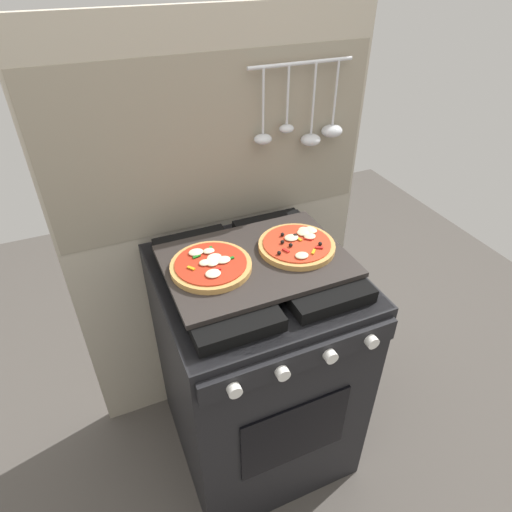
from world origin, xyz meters
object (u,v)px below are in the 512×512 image
object	(u,v)px
stove	(256,364)
pizza_left	(211,265)
pizza_right	(297,245)
baking_tray	(256,261)

from	to	relation	value
stove	pizza_left	bearing A→B (deg)	176.25
stove	pizza_right	world-z (taller)	pizza_right
pizza_left	baking_tray	bearing A→B (deg)	-3.07
baking_tray	pizza_right	bearing A→B (deg)	0.31
stove	baking_tray	distance (m)	0.46
pizza_right	pizza_left	bearing A→B (deg)	178.62
pizza_right	baking_tray	bearing A→B (deg)	-179.69
pizza_left	pizza_right	size ratio (longest dim) A/B	1.00
stove	pizza_left	world-z (taller)	pizza_left
baking_tray	pizza_left	distance (m)	0.14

